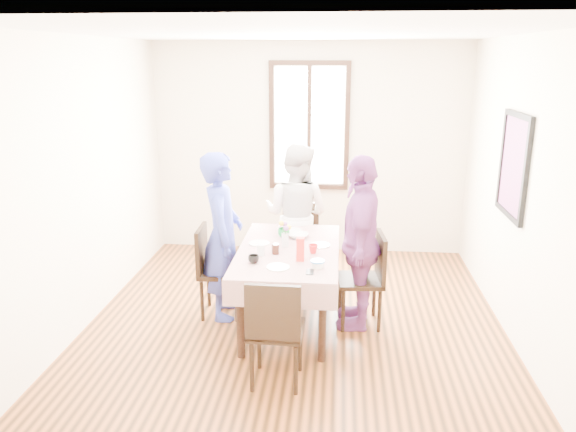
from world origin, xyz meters
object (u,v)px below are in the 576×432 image
Objects in this scene: person_left at (222,236)px; person_right at (359,242)px; dining_table at (288,287)px; chair_far at (297,245)px; chair_left at (221,271)px; chair_near at (276,329)px; person_far at (297,216)px; chair_right at (360,280)px.

person_right is (1.33, -0.09, 0.01)m from person_left.
dining_table is 1.62× the size of chair_far.
chair_left is 0.55× the size of person_left.
chair_far is 0.55× the size of person_left.
chair_left and chair_near have the same top height.
person_far is (0.00, -0.02, 0.35)m from chair_far.
chair_near is (-0.68, -1.06, 0.00)m from chair_right.
person_right reaches higher than chair_right.
person_far is (0.00, 1.00, 0.43)m from dining_table.
person_far is (-0.68, 0.95, 0.35)m from chair_right.
dining_table is 1.09m from person_far.
chair_left is 1.37m from chair_right.
person_left is at bearing 121.31° from chair_near.
dining_table is 1.02m from chair_near.
person_left is at bearing 62.06° from chair_far.
person_right is (-0.02, 0.00, 0.38)m from chair_right.
chair_right is (0.68, 0.05, 0.08)m from dining_table.
chair_near is 0.55× the size of person_right.
dining_table is 1.02m from chair_far.
person_far is 1.16m from person_right.
chair_near is at bearing -90.00° from dining_table.
person_far reaches higher than chair_far.
person_left reaches higher than dining_table.
chair_near is at bearing -28.00° from person_right.
chair_near is at bearing 110.49° from person_far.
chair_far is at bearing 139.91° from chair_left.
chair_right is at bearing 134.23° from chair_far.
person_far is at bearing -141.14° from person_right.
chair_right is 0.55× the size of person_right.
person_left reaches higher than chair_far.
chair_left is at bearing 72.07° from person_far.
person_far is 0.96× the size of person_right.
chair_near is 1.38m from person_left.
person_left is (-0.66, 1.16, 0.37)m from chair_near.
person_right is at bearing 3.98° from dining_table.
chair_far is (0.68, 0.88, 0.00)m from chair_left.
person_right reaches higher than person_far.
chair_left reaches higher than dining_table.
person_right is (0.66, 0.05, 0.46)m from dining_table.
person_far reaches higher than chair_near.
person_far is at bearing 91.43° from chair_near.
chair_far is 1.00× the size of chair_near.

